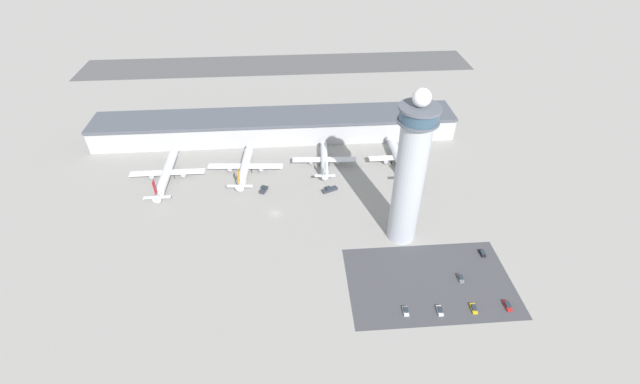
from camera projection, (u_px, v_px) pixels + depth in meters
ground_plane at (275, 213)px, 199.14m from camera, size 1000.00×1000.00×0.00m
terminal_building at (276, 126)px, 250.05m from camera, size 207.69×25.00×14.40m
runway_strip at (277, 65)px, 346.46m from camera, size 311.53×44.00×0.01m
control_tower at (410, 173)px, 167.11m from camera, size 15.34×15.34×68.54m
parking_lot_surface at (429, 282)px, 166.41m from camera, size 64.00×40.00×0.01m
airplane_gate_alpha at (167, 173)px, 218.04m from camera, size 37.86×44.26×13.94m
airplane_gate_bravo at (245, 166)px, 222.75m from camera, size 39.41×38.55×13.83m
airplane_gate_charlie at (324, 159)px, 227.71m from camera, size 34.21×32.93×12.16m
airplane_gate_delta at (398, 157)px, 229.49m from camera, size 31.49×38.95×13.96m
service_truck_catering at (414, 167)px, 227.93m from camera, size 5.58×2.45×2.51m
service_truck_fuel at (329, 190)px, 212.23m from camera, size 8.21×5.35×2.47m
service_truck_baggage at (264, 189)px, 212.29m from camera, size 4.53×6.10×2.47m
service_truck_water at (414, 188)px, 213.37m from camera, size 6.60×2.51×2.49m
car_navy_sedan at (482, 253)px, 177.91m from camera, size 1.84×4.04×1.49m
car_blue_compact at (406, 311)px, 154.96m from camera, size 1.91×4.14×1.40m
car_yellow_taxi at (474, 308)px, 155.85m from camera, size 2.01×4.60×1.41m
car_grey_coupe at (460, 278)px, 167.25m from camera, size 1.74×4.36×1.45m
car_black_suv at (507, 306)px, 156.81m from camera, size 1.98×4.77×1.49m
car_red_hatchback at (440, 311)px, 155.03m from camera, size 1.93×4.44×1.54m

